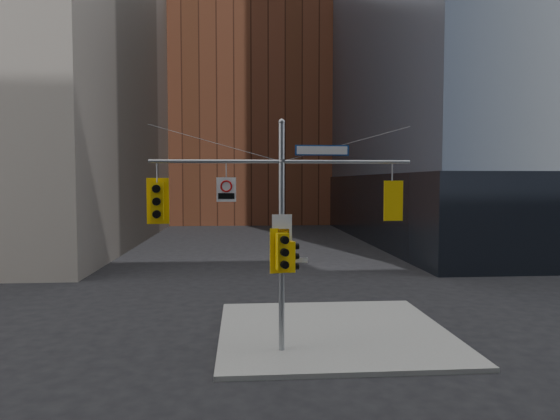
{
  "coord_description": "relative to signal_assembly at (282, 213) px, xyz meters",
  "views": [
    {
      "loc": [
        -1.23,
        -13.22,
        5.38
      ],
      "look_at": [
        -0.05,
        2.0,
        4.52
      ],
      "focal_mm": 32.0,
      "sensor_mm": 36.0,
      "label": 1
    }
  ],
  "objects": [
    {
      "name": "regulatory_sign_pole",
      "position": [
        0.0,
        -0.11,
        -0.44
      ],
      "size": [
        0.61,
        0.07,
        0.8
      ],
      "rotation": [
        0.0,
        0.0,
        -0.05
      ],
      "color": "silver",
      "rests_on": "ground"
    },
    {
      "name": "signal_assembly",
      "position": [
        0.0,
        0.0,
        0.0
      ],
      "size": [
        8.0,
        0.8,
        7.3
      ],
      "color": "#919398",
      "rests_on": "ground"
    },
    {
      "name": "street_blade_ew",
      "position": [
        0.45,
        0.01,
        -1.45
      ],
      "size": [
        0.72,
        0.1,
        0.14
      ],
      "rotation": [
        0.0,
        0.0,
        -0.1
      ],
      "color": "silver",
      "rests_on": "ground"
    },
    {
      "name": "sidewalk_corner",
      "position": [
        2.0,
        2.01,
        -4.34
      ],
      "size": [
        8.0,
        8.0,
        0.15
      ],
      "primitive_type": "cube",
      "color": "gray",
      "rests_on": "ground"
    },
    {
      "name": "ground",
      "position": [
        0.0,
        -1.99,
        -4.42
      ],
      "size": [
        160.0,
        160.0,
        0.0
      ],
      "primitive_type": "plane",
      "color": "black",
      "rests_on": "ground"
    },
    {
      "name": "regulatory_sign_arm",
      "position": [
        -1.69,
        -0.02,
        0.76
      ],
      "size": [
        0.59,
        0.1,
        0.74
      ],
      "rotation": [
        0.0,
        0.0,
        -0.1
      ],
      "color": "silver",
      "rests_on": "ground"
    },
    {
      "name": "traffic_light_west_arm",
      "position": [
        -3.76,
        0.01,
        0.38
      ],
      "size": [
        0.67,
        0.55,
        1.4
      ],
      "rotation": [
        0.0,
        0.0,
        0.06
      ],
      "color": "yellow",
      "rests_on": "ground"
    },
    {
      "name": "traffic_light_east_arm",
      "position": [
        3.45,
        0.0,
        0.38
      ],
      "size": [
        0.59,
        0.47,
        1.24
      ],
      "rotation": [
        0.0,
        0.0,
        3.1
      ],
      "color": "yellow",
      "rests_on": "ground"
    },
    {
      "name": "street_blade_ns",
      "position": [
        0.0,
        0.46,
        -1.59
      ],
      "size": [
        0.1,
        0.7,
        0.14
      ],
      "rotation": [
        0.0,
        0.0,
        -0.1
      ],
      "color": "#145926",
      "rests_on": "ground"
    },
    {
      "name": "podium_ne",
      "position": [
        28.0,
        30.01,
        -1.42
      ],
      "size": [
        36.4,
        36.4,
        6.0
      ],
      "primitive_type": "cube",
      "color": "black",
      "rests_on": "ground"
    },
    {
      "name": "traffic_light_pole_side",
      "position": [
        0.32,
        0.02,
        -1.34
      ],
      "size": [
        0.41,
        0.35,
        0.95
      ],
      "rotation": [
        0.0,
        0.0,
        1.78
      ],
      "color": "yellow",
      "rests_on": "ground"
    },
    {
      "name": "brick_midrise",
      "position": [
        0.0,
        56.01,
        9.58
      ],
      "size": [
        26.0,
        20.0,
        28.0
      ],
      "primitive_type": "cube",
      "color": "brown",
      "rests_on": "ground"
    },
    {
      "name": "traffic_light_pole_front",
      "position": [
        -0.0,
        -0.27,
        -1.14
      ],
      "size": [
        0.65,
        0.61,
        1.38
      ],
      "rotation": [
        0.0,
        0.0,
        0.26
      ],
      "color": "yellow",
      "rests_on": "ground"
    },
    {
      "name": "street_sign_blade",
      "position": [
        1.25,
        0.0,
        1.93
      ],
      "size": [
        1.67,
        0.08,
        0.32
      ],
      "rotation": [
        0.0,
        0.0,
        0.02
      ],
      "color": "navy",
      "rests_on": "ground"
    }
  ]
}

